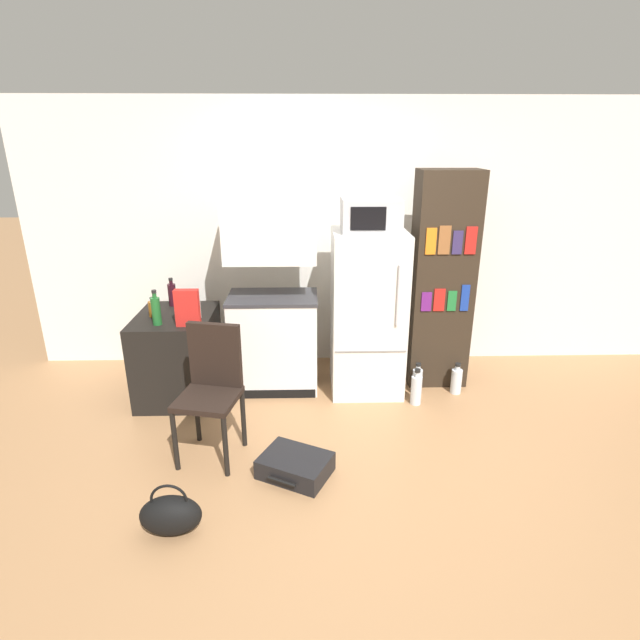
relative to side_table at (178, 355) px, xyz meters
The scene contains 18 objects.
ground_plane 1.92m from the side_table, 39.90° to the right, with size 24.00×24.00×0.00m, color #A3754C.
wall_back 2.03m from the side_table, 25.64° to the left, with size 6.40×0.10×2.54m.
side_table is the anchor object (origin of this frame).
kitchen_hutch 0.98m from the side_table, ahead, with size 0.79×0.51×1.87m.
refrigerator 1.71m from the side_table, ahead, with size 0.62×0.63×1.44m.
microwave 2.06m from the side_table, ahead, with size 0.48×0.40×0.27m.
bookshelf 2.42m from the side_table, ahead, with size 0.53×0.35×1.93m.
bottle_amber_beer 0.47m from the side_table, 169.98° to the right, with size 0.08×0.08×0.17m.
bottle_green_tall 0.55m from the side_table, 107.96° to the right, with size 0.07×0.07×0.29m.
bottle_milk_white 0.50m from the side_table, 19.14° to the right, with size 0.09×0.09×0.17m.
bottle_wine_dark 0.55m from the side_table, 104.96° to the left, with size 0.07×0.07×0.26m.
cereal_box 0.61m from the side_table, 54.33° to the right, with size 0.19×0.07×0.30m.
chair 1.01m from the side_table, 62.05° to the right, with size 0.48×0.48×0.96m.
suitcase_large_flat 1.61m from the side_table, 48.41° to the right, with size 0.56×0.51×0.14m.
handbag 1.75m from the side_table, 78.70° to the right, with size 0.36×0.20×0.33m.
water_bottle_front 2.14m from the side_table, ahead, with size 0.09×0.09×0.30m.
water_bottle_middle 2.49m from the side_table, ahead, with size 0.10×0.10×0.29m.
water_bottle_back 2.10m from the side_table, ahead, with size 0.09×0.09×0.33m.
Camera 1 is at (-0.30, -2.83, 2.17)m, focal length 28.00 mm.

